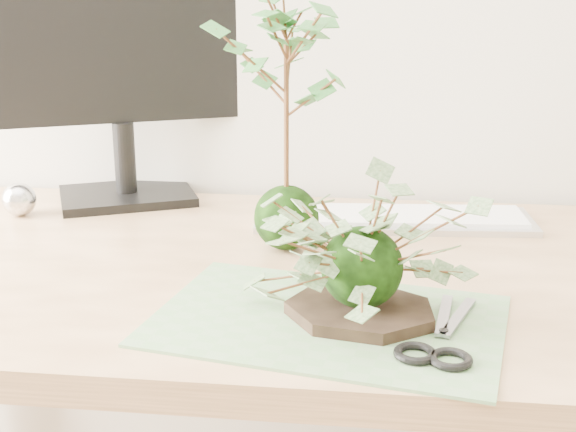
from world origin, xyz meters
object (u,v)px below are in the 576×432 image
Objects in this scene: maple_kokedama at (286,57)px; monitor at (119,34)px; desk at (332,323)px; ivy_kokedama at (363,230)px; keyboard at (394,218)px.

monitor is (-0.32, 0.23, 0.01)m from maple_kokedama.
desk is 4.88× the size of ivy_kokedama.
monitor reaches higher than desk.
ivy_kokedama is at bearing -71.51° from monitor.
desk is 2.95× the size of monitor.
monitor reaches higher than keyboard.
maple_kokedama reaches higher than keyboard.
monitor is (-0.39, 0.30, 0.38)m from desk.
ivy_kokedama reaches higher than keyboard.
desk is 0.27m from ivy_kokedama.
monitor reaches higher than maple_kokedama.
keyboard is at bearing 41.80° from maple_kokedama.
maple_kokedama is (-0.12, 0.24, 0.17)m from ivy_kokedama.
monitor is (-0.44, 0.48, 0.18)m from ivy_kokedama.
desk is 0.25m from keyboard.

